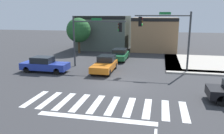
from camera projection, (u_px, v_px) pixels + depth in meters
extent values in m
plane|color=#353538|center=(118.00, 84.00, 18.63)|extent=(120.00, 120.00, 0.00)
cube|color=silver|center=(35.00, 99.00, 15.34)|extent=(0.45, 3.11, 0.01)
cube|color=silver|center=(50.00, 100.00, 15.12)|extent=(0.45, 3.11, 0.01)
cube|color=silver|center=(65.00, 101.00, 14.90)|extent=(0.45, 3.11, 0.01)
cube|color=silver|center=(80.00, 102.00, 14.68)|extent=(0.45, 3.11, 0.01)
cube|color=silver|center=(96.00, 104.00, 14.45)|extent=(0.45, 3.11, 0.01)
cube|color=silver|center=(113.00, 105.00, 14.23)|extent=(0.45, 3.11, 0.01)
cube|color=silver|center=(130.00, 107.00, 14.01)|extent=(0.45, 3.11, 0.01)
cube|color=silver|center=(147.00, 108.00, 13.78)|extent=(0.45, 3.11, 0.01)
cube|color=silver|center=(165.00, 110.00, 13.56)|extent=(0.45, 3.11, 0.01)
cube|color=silver|center=(184.00, 111.00, 13.34)|extent=(0.45, 3.11, 0.01)
cube|color=white|center=(96.00, 118.00, 12.44)|extent=(6.80, 0.50, 0.01)
cube|color=#B2AA9E|center=(219.00, 73.00, 21.72)|extent=(10.00, 1.60, 0.15)
cube|color=#B2AA9E|center=(172.00, 62.00, 27.15)|extent=(1.60, 10.00, 0.15)
cube|color=#B2AA9E|center=(209.00, 63.00, 26.29)|extent=(10.00, 10.00, 0.15)
cube|color=#4C564C|center=(104.00, 32.00, 37.79)|extent=(8.04, 6.96, 5.43)
cube|color=black|center=(99.00, 18.00, 34.11)|extent=(8.04, 0.50, 0.50)
cube|color=#93704C|center=(155.00, 34.00, 35.65)|extent=(6.85, 5.98, 5.15)
cube|color=black|center=(155.00, 20.00, 32.46)|extent=(6.85, 0.50, 0.50)
cylinder|color=#383A3D|center=(74.00, 42.00, 24.55)|extent=(0.18, 0.18, 5.49)
cylinder|color=#383A3D|center=(99.00, 21.00, 23.47)|extent=(5.70, 0.12, 0.12)
cube|color=black|center=(120.00, 27.00, 23.13)|extent=(0.32, 0.32, 0.95)
sphere|color=#470A0A|center=(119.00, 24.00, 23.10)|extent=(0.22, 0.22, 0.22)
sphere|color=#4C330C|center=(119.00, 27.00, 23.17)|extent=(0.22, 0.22, 0.22)
sphere|color=#1ED833|center=(119.00, 30.00, 23.24)|extent=(0.22, 0.22, 0.22)
cube|color=#197233|center=(96.00, 19.00, 23.48)|extent=(1.10, 0.03, 0.24)
cylinder|color=#383A3D|center=(189.00, 43.00, 21.72)|extent=(0.18, 0.18, 5.89)
cylinder|color=#383A3D|center=(162.00, 16.00, 21.68)|extent=(5.30, 0.12, 0.12)
cube|color=black|center=(140.00, 22.00, 22.24)|extent=(0.32, 0.32, 0.95)
sphere|color=#470A0A|center=(142.00, 19.00, 22.14)|extent=(0.22, 0.22, 0.22)
sphere|color=#4C330C|center=(142.00, 22.00, 22.21)|extent=(0.22, 0.22, 0.22)
sphere|color=#1ED833|center=(142.00, 25.00, 22.27)|extent=(0.22, 0.22, 0.22)
cube|color=#197233|center=(165.00, 13.00, 21.58)|extent=(1.10, 0.03, 0.24)
cube|color=#1E6638|center=(120.00, 56.00, 28.28)|extent=(1.83, 4.30, 0.58)
cube|color=black|center=(120.00, 51.00, 28.21)|extent=(1.61, 2.13, 0.56)
cylinder|color=black|center=(124.00, 60.00, 26.78)|extent=(0.22, 0.63, 0.63)
cylinder|color=black|center=(111.00, 60.00, 27.11)|extent=(0.22, 0.63, 0.63)
cylinder|color=black|center=(128.00, 56.00, 29.57)|extent=(0.22, 0.63, 0.63)
cylinder|color=black|center=(116.00, 55.00, 29.90)|extent=(0.22, 0.63, 0.63)
cube|color=orange|center=(104.00, 66.00, 22.41)|extent=(1.86, 4.39, 0.60)
cube|color=black|center=(107.00, 58.00, 23.30)|extent=(1.64, 1.97, 0.58)
cylinder|color=black|center=(109.00, 73.00, 20.88)|extent=(0.22, 0.66, 0.66)
cylinder|color=black|center=(92.00, 72.00, 21.22)|extent=(0.22, 0.66, 0.66)
cylinder|color=black|center=(115.00, 66.00, 23.73)|extent=(0.22, 0.66, 0.66)
cylinder|color=black|center=(100.00, 65.00, 24.06)|extent=(0.22, 0.66, 0.66)
cylinder|color=black|center=(222.00, 101.00, 14.02)|extent=(0.71, 0.22, 0.71)
cylinder|color=black|center=(216.00, 92.00, 15.56)|extent=(0.71, 0.22, 0.71)
cube|color=#23389E|center=(45.00, 66.00, 22.44)|extent=(4.70, 1.73, 0.67)
cube|color=black|center=(43.00, 60.00, 22.34)|extent=(2.00, 1.53, 0.58)
cylinder|color=black|center=(63.00, 68.00, 22.90)|extent=(0.62, 0.22, 0.62)
cylinder|color=black|center=(57.00, 71.00, 21.46)|extent=(0.62, 0.22, 0.62)
cylinder|color=black|center=(35.00, 66.00, 23.55)|extent=(0.62, 0.22, 0.62)
cylinder|color=black|center=(27.00, 70.00, 22.11)|extent=(0.62, 0.22, 0.62)
cylinder|color=#4C3823|center=(79.00, 44.00, 33.39)|extent=(0.36, 0.36, 2.80)
sphere|color=#235628|center=(79.00, 30.00, 32.93)|extent=(3.56, 3.56, 3.56)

